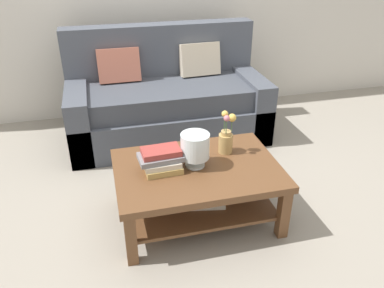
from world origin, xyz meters
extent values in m
plane|color=gray|center=(0.00, 0.00, 0.00)|extent=(10.00, 10.00, 0.00)
cube|color=#474C56|center=(0.02, 0.86, 0.18)|extent=(1.90, 0.90, 0.36)
cube|color=#40444E|center=(0.02, 0.83, 0.46)|extent=(1.66, 0.74, 0.20)
cube|color=#474C56|center=(0.02, 1.21, 0.71)|extent=(1.90, 0.20, 0.70)
cube|color=#474C56|center=(-0.83, 0.86, 0.30)|extent=(0.20, 0.90, 0.60)
cube|color=#474C56|center=(0.87, 0.86, 0.30)|extent=(0.20, 0.90, 0.60)
cube|color=#B26651|center=(-0.41, 1.07, 0.72)|extent=(0.40, 0.19, 0.34)
cube|color=beige|center=(0.40, 1.07, 0.72)|extent=(0.41, 0.21, 0.34)
cube|color=brown|center=(-0.02, -0.45, 0.40)|extent=(1.13, 0.79, 0.05)
cube|color=brown|center=(-0.53, -0.79, 0.19)|extent=(0.07, 0.07, 0.38)
cube|color=brown|center=(0.49, -0.79, 0.19)|extent=(0.07, 0.07, 0.38)
cube|color=brown|center=(-0.53, -0.11, 0.19)|extent=(0.07, 0.07, 0.38)
cube|color=brown|center=(0.49, -0.11, 0.19)|extent=(0.07, 0.07, 0.38)
cube|color=brown|center=(-0.02, -0.45, 0.14)|extent=(1.01, 0.67, 0.02)
cube|color=beige|center=(0.02, -0.49, 0.17)|extent=(0.31, 0.25, 0.04)
cube|color=#2D333D|center=(0.02, -0.45, 0.20)|extent=(0.32, 0.27, 0.03)
cube|color=tan|center=(-0.26, -0.42, 0.45)|extent=(0.25, 0.21, 0.04)
cube|color=beige|center=(-0.27, -0.41, 0.49)|extent=(0.25, 0.22, 0.04)
cube|color=slate|center=(-0.27, -0.42, 0.52)|extent=(0.31, 0.20, 0.04)
cube|color=#993833|center=(-0.27, -0.41, 0.56)|extent=(0.27, 0.17, 0.04)
cylinder|color=silver|center=(-0.03, -0.43, 0.44)|extent=(0.13, 0.13, 0.02)
cylinder|color=silver|center=(-0.03, -0.43, 0.47)|extent=(0.04, 0.04, 0.05)
cylinder|color=silver|center=(-0.03, -0.43, 0.58)|extent=(0.20, 0.20, 0.17)
sphere|color=#51704C|center=(-0.06, -0.43, 0.55)|extent=(0.04, 0.04, 0.04)
sphere|color=#993833|center=(-0.01, -0.41, 0.56)|extent=(0.06, 0.06, 0.06)
cylinder|color=tan|center=(0.23, -0.30, 0.50)|extent=(0.10, 0.10, 0.14)
cylinder|color=tan|center=(0.23, -0.30, 0.58)|extent=(0.07, 0.07, 0.03)
cylinder|color=#426638|center=(0.27, -0.30, 0.64)|extent=(0.01, 0.01, 0.08)
sphere|color=gold|center=(0.27, -0.30, 0.70)|extent=(0.06, 0.06, 0.06)
cylinder|color=#426638|center=(0.22, -0.28, 0.66)|extent=(0.01, 0.01, 0.12)
sphere|color=gold|center=(0.22, -0.28, 0.73)|extent=(0.05, 0.05, 0.05)
cylinder|color=#426638|center=(0.21, -0.33, 0.65)|extent=(0.01, 0.01, 0.10)
sphere|color=#C66B7A|center=(0.21, -0.33, 0.72)|extent=(0.04, 0.04, 0.04)
camera|label=1|loc=(-0.61, -2.62, 1.84)|focal=36.19mm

